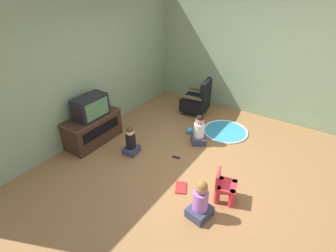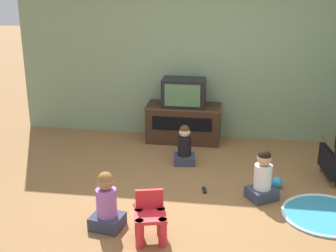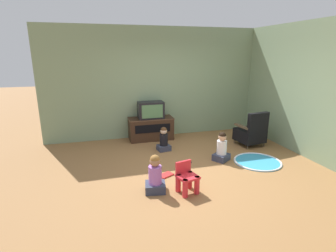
{
  "view_description": "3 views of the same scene",
  "coord_description": "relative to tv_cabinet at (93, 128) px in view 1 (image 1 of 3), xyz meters",
  "views": [
    {
      "loc": [
        -3.21,
        -1.65,
        2.99
      ],
      "look_at": [
        -0.2,
        0.35,
        0.84
      ],
      "focal_mm": 28.0,
      "sensor_mm": 36.0,
      "label": 1
    },
    {
      "loc": [
        0.41,
        -4.75,
        2.63
      ],
      "look_at": [
        -0.33,
        0.26,
        0.86
      ],
      "focal_mm": 50.0,
      "sensor_mm": 36.0,
      "label": 2
    },
    {
      "loc": [
        -1.68,
        -4.36,
        2.19
      ],
      "look_at": [
        -0.4,
        0.19,
        0.86
      ],
      "focal_mm": 28.0,
      "sensor_mm": 36.0,
      "label": 3
    }
  ],
  "objects": [
    {
      "name": "wall_right",
      "position": [
        3.02,
        -2.33,
        1.12
      ],
      "size": [
        0.12,
        5.43,
        2.83
      ],
      "color": "gray",
      "rests_on": "ground_plane"
    },
    {
      "name": "play_mat",
      "position": [
        1.82,
        -2.06,
        -0.29
      ],
      "size": [
        0.97,
        0.97,
        0.04
      ],
      "color": "teal",
      "rests_on": "ground_plane"
    },
    {
      "name": "book",
      "position": [
        -0.18,
        -2.15,
        -0.29
      ],
      "size": [
        0.31,
        0.27,
        0.02
      ],
      "rotation": [
        0.0,
        0.0,
        0.48
      ],
      "color": "#B22323",
      "rests_on": "ground_plane"
    },
    {
      "name": "ground_plane",
      "position": [
        0.35,
        -2.04,
        -0.3
      ],
      "size": [
        30.0,
        30.0,
        0.0
      ],
      "primitive_type": "plane",
      "color": "olive"
    },
    {
      "name": "child_watching_right",
      "position": [
        -0.49,
        -2.65,
        -0.02
      ],
      "size": [
        0.37,
        0.34,
        0.64
      ],
      "rotation": [
        0.0,
        0.0,
        -0.19
      ],
      "color": "#33384C",
      "rests_on": "ground_plane"
    },
    {
      "name": "television",
      "position": [
        0.0,
        -0.04,
        0.49
      ],
      "size": [
        0.64,
        0.37,
        0.42
      ],
      "color": "black",
      "rests_on": "tv_cabinet"
    },
    {
      "name": "wall_back",
      "position": [
        0.21,
        0.33,
        1.12
      ],
      "size": [
        5.73,
        0.12,
        2.83
      ],
      "color": "gray",
      "rests_on": "ground_plane"
    },
    {
      "name": "black_armchair",
      "position": [
        2.23,
        -1.13,
        0.03
      ],
      "size": [
        0.66,
        0.66,
        0.86
      ],
      "rotation": [
        0.0,
        0.0,
        3.28
      ],
      "color": "brown",
      "rests_on": "ground_plane"
    },
    {
      "name": "tv_cabinet",
      "position": [
        0.0,
        0.0,
        0.0
      ],
      "size": [
        1.14,
        0.51,
        0.58
      ],
      "color": "#382316",
      "rests_on": "ground_plane"
    },
    {
      "name": "toy_ball",
      "position": [
        1.33,
        -1.45,
        -0.23
      ],
      "size": [
        0.14,
        0.14,
        0.14
      ],
      "color": "#3399E5",
      "rests_on": "ground_plane"
    },
    {
      "name": "yellow_kid_chair",
      "position": [
        -0.01,
        -2.81,
        -0.09
      ],
      "size": [
        0.37,
        0.36,
        0.5
      ],
      "rotation": [
        0.0,
        0.0,
        0.25
      ],
      "color": "red",
      "rests_on": "ground_plane"
    },
    {
      "name": "child_watching_left",
      "position": [
        0.11,
        -0.88,
        -0.06
      ],
      "size": [
        0.32,
        0.29,
        0.56
      ],
      "rotation": [
        0.0,
        0.0,
        0.13
      ],
      "color": "#33384C",
      "rests_on": "ground_plane"
    },
    {
      "name": "child_watching_center",
      "position": [
        1.13,
        -1.77,
        -0.03
      ],
      "size": [
        0.41,
        0.4,
        0.62
      ],
      "rotation": [
        0.0,
        0.0,
        0.58
      ],
      "color": "#33384C",
      "rests_on": "ground_plane"
    },
    {
      "name": "remote_control",
      "position": [
        0.45,
        -1.67,
        -0.29
      ],
      "size": [
        0.07,
        0.16,
        0.02
      ],
      "rotation": [
        0.0,
        0.0,
        1.75
      ],
      "color": "black",
      "rests_on": "ground_plane"
    }
  ]
}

